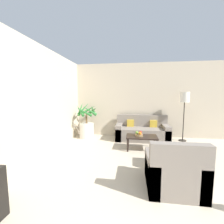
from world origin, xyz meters
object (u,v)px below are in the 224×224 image
(fruit_bowl, at_px, (139,135))
(armchair, at_px, (173,172))
(floor_lamp, at_px, (185,100))
(apple_red, at_px, (140,132))
(apple_green, at_px, (137,133))
(sofa_loveseat, at_px, (142,132))
(ottoman, at_px, (164,158))
(potted_palm, at_px, (87,125))
(orange_fruit, at_px, (140,133))
(coffee_table, at_px, (142,138))

(fruit_bowl, xyz_separation_m, armchair, (0.49, -1.76, -0.14))
(floor_lamp, distance_m, fruit_bowl, 2.05)
(floor_lamp, xyz_separation_m, apple_red, (-1.46, -0.98, -0.89))
(apple_red, distance_m, apple_green, 0.11)
(sofa_loveseat, distance_m, fruit_bowl, 0.99)
(fruit_bowl, bearing_deg, sofa_loveseat, 81.61)
(ottoman, bearing_deg, sofa_loveseat, 100.47)
(potted_palm, xyz_separation_m, ottoman, (2.33, -1.93, -0.26))
(fruit_bowl, xyz_separation_m, ottoman, (0.50, -0.98, -0.22))
(orange_fruit, bearing_deg, fruit_bowl, 113.38)
(sofa_loveseat, distance_m, floor_lamp, 1.75)
(coffee_table, xyz_separation_m, fruit_bowl, (-0.08, 0.00, 0.08))
(coffee_table, relative_size, fruit_bowl, 3.83)
(potted_palm, bearing_deg, coffee_table, -26.46)
(fruit_bowl, bearing_deg, armchair, -74.46)
(orange_fruit, xyz_separation_m, armchair, (0.46, -1.70, -0.21))
(armchair, bearing_deg, floor_lamp, 69.90)
(apple_green, relative_size, armchair, 0.10)
(floor_lamp, height_order, fruit_bowl, floor_lamp)
(apple_green, height_order, ottoman, apple_green)
(armchair, bearing_deg, orange_fruit, 105.26)
(potted_palm, height_order, sofa_loveseat, potted_palm)
(floor_lamp, xyz_separation_m, coffee_table, (-1.43, -1.01, -1.04))
(coffee_table, relative_size, orange_fruit, 10.93)
(floor_lamp, height_order, armchair, floor_lamp)
(sofa_loveseat, bearing_deg, apple_green, -101.75)
(fruit_bowl, height_order, ottoman, fruit_bowl)
(potted_palm, bearing_deg, floor_lamp, 1.16)
(sofa_loveseat, xyz_separation_m, apple_green, (-0.20, -0.97, 0.20))
(armchair, bearing_deg, coffee_table, 103.20)
(fruit_bowl, relative_size, apple_red, 2.69)
(sofa_loveseat, bearing_deg, armchair, -82.75)
(potted_palm, distance_m, floor_lamp, 3.45)
(floor_lamp, xyz_separation_m, ottoman, (-1.00, -1.99, -1.18))
(sofa_loveseat, distance_m, apple_green, 1.01)
(potted_palm, bearing_deg, sofa_loveseat, 0.66)
(fruit_bowl, bearing_deg, coffee_table, -1.96)
(potted_palm, distance_m, apple_red, 2.08)
(potted_palm, height_order, armchair, potted_palm)
(fruit_bowl, distance_m, armchair, 1.83)
(coffee_table, height_order, orange_fruit, orange_fruit)
(apple_red, xyz_separation_m, ottoman, (0.46, -1.01, -0.29))
(armchair, relative_size, ottoman, 1.59)
(floor_lamp, bearing_deg, sofa_loveseat, -178.10)
(fruit_bowl, relative_size, ottoman, 0.41)
(floor_lamp, relative_size, fruit_bowl, 7.32)
(sofa_loveseat, distance_m, apple_red, 0.96)
(coffee_table, xyz_separation_m, apple_green, (-0.14, -0.00, 0.15))
(orange_fruit, bearing_deg, coffee_table, 47.37)
(sofa_loveseat, bearing_deg, coffee_table, -93.86)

